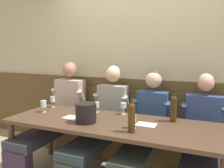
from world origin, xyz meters
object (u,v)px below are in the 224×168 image
person_center_right_seat (146,126)px  wine_glass_center_rear (133,119)px  wine_glass_right_end (96,105)px  wine_glass_mid_right (43,104)px  wall_bench (131,138)px  person_center_left_seat (57,113)px  dining_table (111,128)px  person_left_seat (102,119)px  person_right_seat (202,136)px  wine_bottle_clear_water (132,116)px  wine_glass_mid_left (123,106)px  wine_glass_by_bottle (53,100)px  wine_bottle_amber_mid (173,108)px  ice_bucket (86,113)px

person_center_right_seat → wine_glass_center_rear: 0.50m
wine_glass_right_end → wine_glass_center_rear: size_ratio=0.94×
person_center_right_seat → wine_glass_mid_right: size_ratio=8.49×
wall_bench → person_center_left_seat: 1.10m
wine_glass_center_rear → dining_table: bearing=157.1°
dining_table → person_left_seat: bearing=128.8°
wine_glass_center_rear → person_right_seat: bearing=33.3°
wine_bottle_clear_water → person_center_right_seat: bearing=90.6°
person_center_left_seat → person_right_seat: (1.92, -0.04, -0.05)m
wine_bottle_clear_water → wine_glass_mid_left: bearing=117.3°
person_center_right_seat → wine_glass_by_bottle: size_ratio=8.50×
wine_bottle_amber_mid → wine_glass_right_end: bearing=178.8°
person_left_seat → wine_glass_mid_right: size_ratio=8.57×
dining_table → wine_bottle_amber_mid: bearing=23.0°
wine_glass_right_end → wine_glass_mid_left: 0.35m
dining_table → wine_glass_mid_right: wine_glass_mid_right is taller
person_center_left_seat → wine_glass_by_bottle: 0.20m
person_right_seat → wine_bottle_clear_water: 0.88m
person_center_right_seat → wine_glass_by_bottle: person_center_right_seat is taller
wine_bottle_clear_water → wine_glass_by_bottle: size_ratio=2.35×
person_right_seat → wine_glass_right_end: bearing=-179.1°
dining_table → wine_glass_center_rear: size_ratio=17.06×
wine_glass_mid_right → wall_bench: bearing=35.4°
wall_bench → wine_bottle_amber_mid: size_ratio=7.56×
person_center_left_seat → wine_glass_mid_right: 0.37m
person_left_seat → wine_glass_by_bottle: person_left_seat is taller
wall_bench → person_center_right_seat: person_center_right_seat is taller
wine_glass_center_rear → wine_glass_right_end: bearing=146.5°
wall_bench → ice_bucket: ice_bucket is taller
person_left_seat → wine_bottle_amber_mid: 0.93m
wall_bench → wine_bottle_clear_water: size_ratio=7.53×
person_right_seat → wine_glass_mid_left: person_right_seat is taller
wall_bench → wine_glass_mid_left: 0.67m
dining_table → wine_glass_by_bottle: wine_glass_by_bottle is taller
wine_glass_right_end → wine_glass_center_rear: 0.74m
wine_bottle_amber_mid → wine_glass_center_rear: size_ratio=2.54×
person_left_seat → person_center_right_seat: person_left_seat is taller
person_left_seat → person_center_right_seat: size_ratio=1.01×
wall_bench → person_center_left_seat: (-0.98, -0.36, 0.36)m
wine_glass_mid_right → wine_bottle_amber_mid: bearing=8.6°
wine_glass_mid_right → ice_bucket: bearing=-12.9°
dining_table → wine_glass_by_bottle: size_ratio=15.75×
ice_bucket → wine_bottle_amber_mid: size_ratio=0.64×
person_center_left_seat → wall_bench: bearing=20.1°
ice_bucket → wine_bottle_clear_water: size_ratio=0.64×
person_center_left_seat → wine_glass_right_end: bearing=-5.3°
person_left_seat → wine_glass_by_bottle: (-0.74, -0.04, 0.20)m
person_left_seat → wine_glass_right_end: (-0.06, -0.05, 0.19)m
person_left_seat → person_right_seat: size_ratio=1.01×
person_center_right_seat → person_right_seat: 0.63m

